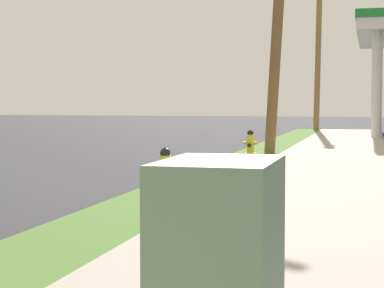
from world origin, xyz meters
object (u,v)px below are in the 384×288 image
fire_hydrant_third (250,144)px  utility_pole_midground (278,10)px  fire_hydrant_second (165,171)px  utility_pole_background (318,43)px

fire_hydrant_third → utility_pole_midground: size_ratio=0.09×
fire_hydrant_second → utility_pole_midground: 9.87m
fire_hydrant_second → fire_hydrant_third: size_ratio=1.00×
fire_hydrant_second → utility_pole_midground: size_ratio=0.09×
utility_pole_background → fire_hydrant_third: bearing=-91.5°
fire_hydrant_second → utility_pole_midground: utility_pole_midground is taller
fire_hydrant_second → utility_pole_background: utility_pole_background is taller
utility_pole_midground → utility_pole_background: size_ratio=0.88×
fire_hydrant_third → utility_pole_midground: (0.72, 0.63, 3.97)m
utility_pole_background → fire_hydrant_second: bearing=-91.3°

